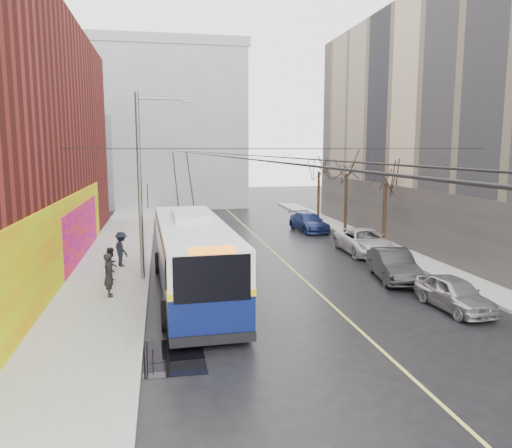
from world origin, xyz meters
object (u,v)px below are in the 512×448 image
Objects in this scene: parked_car_c at (364,241)px; pedestrian_a at (109,275)px; parked_car_a at (454,293)px; pedestrian_b at (111,264)px; parked_car_d at (309,222)px; following_car at (192,232)px; streetlight_pole at (143,182)px; trolleybus at (193,256)px; tree_mid at (347,164)px; parked_car_b at (393,265)px; tree_near at (386,171)px; pedestrian_c at (121,249)px; tree_far at (319,163)px.

pedestrian_a is at bearing -152.51° from parked_car_c.
parked_car_a is 15.30m from pedestrian_b.
parked_car_d is 1.04× the size of following_car.
streetlight_pole reaches higher than parked_car_c.
parked_car_a is at bearing -24.19° from trolleybus.
tree_mid reaches higher than parked_car_b.
pedestrian_b is (-16.73, -6.20, -4.01)m from tree_near.
parked_car_c reaches higher than parked_car_d.
streetlight_pole is at bearing 127.09° from trolleybus.
pedestrian_b reaches higher than parked_car_b.
trolleybus is 7.11× the size of pedestrian_c.
pedestrian_a is at bearing -126.04° from tree_far.
parked_car_c is at bearing -97.55° from tree_far.
pedestrian_b reaches higher than following_car.
parked_car_c is at bearing 82.63° from parked_car_a.
pedestrian_b is 3.11m from pedestrian_c.
parked_car_a is 0.73× the size of parked_car_c.
streetlight_pole is 4.20m from pedestrian_b.
pedestrian_b is (-13.83, 6.54, 0.29)m from parked_car_a.
parked_car_a is (-2.90, -12.74, -4.30)m from tree_near.
parked_car_d is 10.00m from following_car.
pedestrian_b reaches higher than parked_car_d.
pedestrian_b is (-13.53, 1.79, 0.22)m from parked_car_b.
parked_car_b is 14.17m from pedestrian_c.
following_car is at bearing 84.66° from trolleybus.
following_car is at bearing -139.53° from tree_far.
parked_car_b is (-3.20, -21.99, -4.39)m from tree_far.
pedestrian_a is (-16.57, -15.78, -4.16)m from tree_mid.
pedestrian_c is (0.08, 5.68, -0.01)m from pedestrian_a.
pedestrian_c is at bearing 141.51° from parked_car_a.
streetlight_pole is 1.41× the size of tree_near.
parked_car_b is 6.31m from parked_car_c.
pedestrian_c reaches higher than following_car.
tree_near is 1.62× the size of parked_car_a.
streetlight_pole is 4.94m from pedestrian_c.
pedestrian_a is at bearing 151.45° from pedestrian_c.
parked_car_b is (-0.30, 4.75, 0.08)m from parked_car_a.
parked_car_c is at bearing -26.65° from following_car.
parked_car_d is at bearing -29.44° from pedestrian_b.
parked_car_c is at bearing -139.67° from tree_near.
parked_car_a is 0.84× the size of following_car.
tree_near is at bearing -53.12° from pedestrian_b.
parked_car_a is 2.10× the size of pedestrian_a.
pedestrian_a reaches higher than parked_car_c.
tree_far is 16.75m from following_car.
parked_car_a is 16.67m from pedestrian_c.
pedestrian_c is (-16.50, -3.10, -3.89)m from tree_near.
tree_mid is at bearing 87.41° from parked_car_b.
parked_car_b is (9.82, 0.62, -0.99)m from trolleybus.
parked_car_a is at bearing -96.19° from tree_far.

